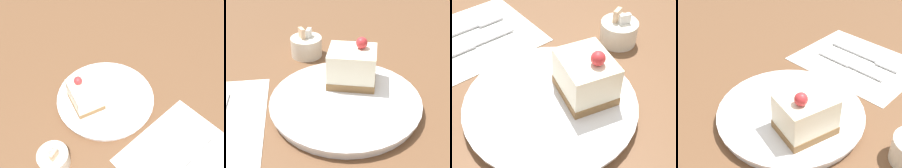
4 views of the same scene
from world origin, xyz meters
The scene contains 6 objects.
ground_plane centered at (0.00, 0.00, 0.00)m, with size 4.00×4.00×0.00m, color brown.
plate centered at (-0.02, -0.02, 0.01)m, with size 0.25×0.25×0.02m.
cake_slice centered at (0.01, 0.03, 0.05)m, with size 0.10×0.09×0.08m.
napkin centered at (-0.25, -0.03, 0.00)m, with size 0.21×0.26×0.00m.
fork centered at (-0.28, -0.01, 0.01)m, with size 0.03×0.17×0.00m.
knife centered at (-0.22, -0.05, 0.01)m, with size 0.02×0.16×0.00m.
Camera 4 is at (0.29, 0.25, 0.37)m, focal length 50.00 mm.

